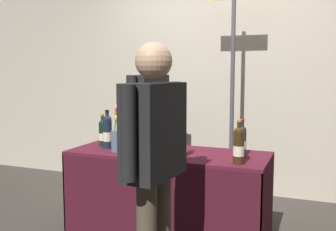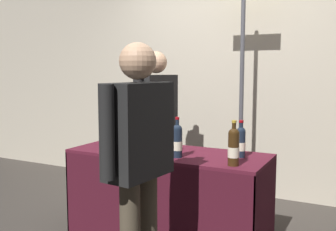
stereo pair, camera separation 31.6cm
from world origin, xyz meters
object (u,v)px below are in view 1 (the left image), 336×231
at_px(wine_glass_near_vendor, 136,141).
at_px(tasting_table, 168,179).
at_px(flower_vase, 117,137).
at_px(display_bottle_0, 239,145).
at_px(taster_foreground_right, 154,151).
at_px(booth_signpost, 233,73).
at_px(vendor_presenter, 149,115).
at_px(featured_wine_bottle, 242,140).

bearing_deg(wine_glass_near_vendor, tasting_table, 24.75).
relative_size(wine_glass_near_vendor, flower_vase, 0.33).
distance_m(display_bottle_0, flower_vase, 1.02).
xyz_separation_m(taster_foreground_right, booth_signpost, (0.04, 1.92, 0.45)).
height_order(vendor_presenter, taster_foreground_right, vendor_presenter).
distance_m(tasting_table, display_bottle_0, 0.76).
bearing_deg(taster_foreground_right, tasting_table, 23.18).
xyz_separation_m(flower_vase, vendor_presenter, (-0.06, 0.77, 0.10)).
bearing_deg(taster_foreground_right, booth_signpost, 5.48).
height_order(display_bottle_0, taster_foreground_right, taster_foreground_right).
height_order(wine_glass_near_vendor, vendor_presenter, vendor_presenter).
bearing_deg(tasting_table, featured_wine_bottle, 7.37).
bearing_deg(vendor_presenter, taster_foreground_right, 35.05).
height_order(vendor_presenter, booth_signpost, booth_signpost).
relative_size(tasting_table, booth_signpost, 0.71).
distance_m(featured_wine_bottle, vendor_presenter, 1.19).
bearing_deg(flower_vase, display_bottle_0, -3.58).
relative_size(tasting_table, featured_wine_bottle, 5.67).
xyz_separation_m(display_bottle_0, flower_vase, (-1.02, 0.06, -0.02)).
bearing_deg(tasting_table, wine_glass_near_vendor, -155.25).
bearing_deg(wine_glass_near_vendor, featured_wine_bottle, 12.68).
relative_size(tasting_table, vendor_presenter, 1.02).
relative_size(tasting_table, wine_glass_near_vendor, 12.62).
bearing_deg(booth_signpost, tasting_table, -106.13).
bearing_deg(taster_foreground_right, flower_vase, 48.24).
bearing_deg(wine_glass_near_vendor, taster_foreground_right, -56.88).
relative_size(vendor_presenter, booth_signpost, 0.69).
bearing_deg(booth_signpost, flower_vase, -120.52).
bearing_deg(display_bottle_0, taster_foreground_right, -118.18).
bearing_deg(flower_vase, featured_wine_bottle, 12.51).
relative_size(flower_vase, vendor_presenter, 0.24).
height_order(wine_glass_near_vendor, flower_vase, flower_vase).
xyz_separation_m(vendor_presenter, booth_signpost, (0.76, 0.41, 0.42)).
distance_m(display_bottle_0, taster_foreground_right, 0.77).
distance_m(tasting_table, taster_foreground_right, 1.02).
relative_size(display_bottle_0, flower_vase, 0.82).
distance_m(display_bottle_0, wine_glass_near_vendor, 0.87).
bearing_deg(booth_signpost, vendor_presenter, -151.42).
bearing_deg(taster_foreground_right, featured_wine_bottle, -12.34).
relative_size(featured_wine_bottle, flower_vase, 0.74).
xyz_separation_m(display_bottle_0, taster_foreground_right, (-0.36, -0.68, 0.06)).
xyz_separation_m(tasting_table, taster_foreground_right, (0.26, -0.88, 0.43)).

